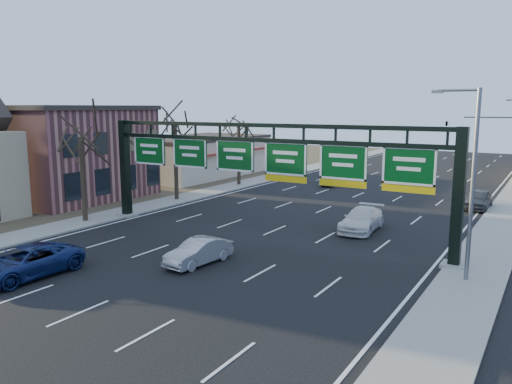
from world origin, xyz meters
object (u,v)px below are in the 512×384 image
Objects in this scene: sign_gantry at (262,165)px; car_blue_suv at (26,262)px; car_white_wagon at (362,220)px; car_silver_sedan at (199,252)px.

sign_gantry is 4.55× the size of car_blue_suv.
car_white_wagon is at bearing 46.30° from sign_gantry.
car_blue_suv reaches higher than car_silver_sedan.
car_silver_sedan is 0.79× the size of car_white_wagon.
car_silver_sedan is (-0.01, -6.43, -3.97)m from sign_gantry.
sign_gantry reaches higher than car_blue_suv.
car_blue_suv is at bearing -127.87° from car_silver_sedan.
car_blue_suv reaches higher than car_white_wagon.
car_white_wagon is (4.78, 5.01, -3.89)m from sign_gantry.
car_blue_suv is 8.36m from car_silver_sedan.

